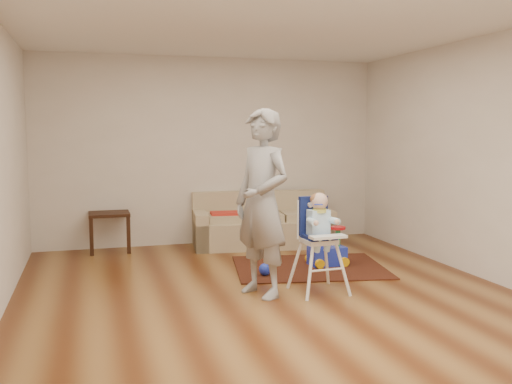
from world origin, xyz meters
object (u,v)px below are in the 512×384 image
object	(u,v)px
ride_on_toy	(327,246)
high_chair	(319,244)
sofa	(262,220)
toy_ball	(265,269)
side_table	(109,232)
adult	(262,203)

from	to	relation	value
ride_on_toy	high_chair	bearing A→B (deg)	-119.49
sofa	high_chair	world-z (taller)	high_chair
high_chair	toy_ball	bearing A→B (deg)	111.23
side_table	toy_ball	distance (m)	2.53
ride_on_toy	high_chair	distance (m)	1.18
sofa	side_table	bearing A→B (deg)	179.55
sofa	adult	world-z (taller)	adult
ride_on_toy	toy_ball	distance (m)	0.94
ride_on_toy	toy_ball	world-z (taller)	ride_on_toy
sofa	ride_on_toy	world-z (taller)	sofa
side_table	toy_ball	world-z (taller)	side_table
side_table	high_chair	bearing A→B (deg)	-53.23
side_table	adult	xyz separation A→B (m)	(1.40, -2.60, 0.67)
high_chair	sofa	bearing A→B (deg)	83.20
ride_on_toy	adult	size ratio (longest dim) A/B	0.25
sofa	adult	size ratio (longest dim) A/B	1.09
sofa	toy_ball	xyz separation A→B (m)	(-0.48, -1.67, -0.30)
sofa	high_chair	size ratio (longest dim) A/B	1.97
sofa	high_chair	xyz separation A→B (m)	(-0.13, -2.41, 0.12)
side_table	toy_ball	bearing A→B (deg)	-49.39
ride_on_toy	high_chair	xyz separation A→B (m)	(-0.54, -1.02, 0.25)
side_table	adult	world-z (taller)	adult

